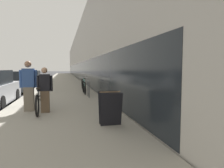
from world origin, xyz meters
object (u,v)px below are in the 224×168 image
Objects in this scene: tandem_bicycle at (41,100)px; sandwich_board_sign at (110,108)px; cruiser_bike_middle at (83,84)px; cruiser_bike_nearest at (84,87)px; bike_rack_hoop at (88,87)px; vintage_roadster_curbside at (17,82)px; person_bystander at (29,86)px; parked_sedan_far at (31,78)px; person_rider at (45,90)px.

tandem_bicycle is 3.07m from sandwich_board_sign.
cruiser_bike_nearest is at bearing -93.47° from cruiser_bike_middle.
tandem_bicycle is 6.92m from cruiser_bike_middle.
bike_rack_hoop is 0.20× the size of vintage_roadster_curbside.
cruiser_bike_nearest reaches higher than bike_rack_hoop.
parked_sedan_far is at bearing 98.41° from person_bystander.
person_rider is 0.83× the size of cruiser_bike_middle.
tandem_bicycle is at bearing 118.08° from person_rider.
cruiser_bike_nearest is at bearing 69.33° from person_rider.
cruiser_bike_nearest is (2.37, 4.38, -0.49)m from person_bystander.
person_bystander is 5.01m from cruiser_bike_nearest.
parked_sedan_far reaches higher than cruiser_bike_middle.
person_rider is 0.69m from person_bystander.
vintage_roadster_curbside reaches higher than bike_rack_hoop.
cruiser_bike_nearest is 0.40× the size of vintage_roadster_curbside.
parked_sedan_far is (-4.40, 9.35, 0.11)m from cruiser_bike_nearest.
parked_sedan_far is (-4.53, 7.17, 0.11)m from cruiser_bike_middle.
person_rider reaches higher than tandem_bicycle.
bike_rack_hoop is (2.46, 2.94, -0.38)m from person_bystander.
parked_sedan_far is (-4.49, 10.79, -0.00)m from bike_rack_hoop.
cruiser_bike_nearest is at bearing 90.37° from sandwich_board_sign.
sandwich_board_sign is at bearing -90.57° from cruiser_bike_middle.
person_bystander reaches higher than vintage_roadster_curbside.
person_rider is at bearing -105.52° from cruiser_bike_middle.
cruiser_bike_nearest is (-0.09, 1.44, -0.12)m from bike_rack_hoop.
tandem_bicycle is 3.15× the size of bike_rack_hoop.
bike_rack_hoop is at bearing 55.23° from tandem_bicycle.
cruiser_bike_middle is at bearing 74.48° from person_rider.
cruiser_bike_middle is 2.06× the size of sandwich_board_sign.
person_rider is at bearing 132.96° from sandwich_board_sign.
sandwich_board_sign is (2.41, -2.34, -0.44)m from person_bystander.
vintage_roadster_curbside is (-4.53, 1.31, 0.11)m from cruiser_bike_middle.
tandem_bicycle is at bearing -114.11° from cruiser_bike_nearest.
vintage_roadster_curbside is at bearing 107.53° from person_rider.
person_rider is at bearing -61.92° from tandem_bicycle.
sandwich_board_sign is at bearing -74.55° from parked_sedan_far.
cruiser_bike_nearest is 0.93× the size of cruiser_bike_middle.
tandem_bicycle is 13.97m from parked_sedan_far.
person_bystander is 3.39m from sandwich_board_sign.
person_bystander is 3.85m from bike_rack_hoop.
bike_rack_hoop is 0.19× the size of parked_sedan_far.
sandwich_board_sign is 16.68m from parked_sedan_far.
person_rider reaches higher than parked_sedan_far.
person_bystander is (-0.39, 0.03, 0.51)m from tandem_bicycle.
cruiser_bike_middle is 0.42× the size of parked_sedan_far.
person_bystander is 1.03× the size of cruiser_bike_nearest.
person_bystander is 0.41× the size of parked_sedan_far.
cruiser_bike_nearest is 2.18m from cruiser_bike_middle.
bike_rack_hoop is at bearing -47.73° from vintage_roadster_curbside.
parked_sedan_far is at bearing 112.57° from bike_rack_hoop.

